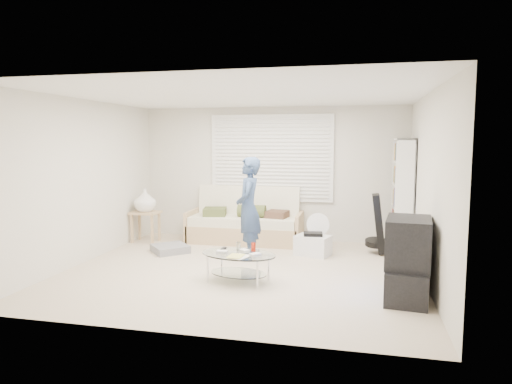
% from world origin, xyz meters
% --- Properties ---
extents(ground, '(5.00, 5.00, 0.00)m').
position_xyz_m(ground, '(0.00, 0.00, 0.00)').
color(ground, '#B9A990').
rests_on(ground, ground).
extents(room_shell, '(5.02, 4.52, 2.51)m').
position_xyz_m(room_shell, '(0.00, 0.48, 1.63)').
color(room_shell, beige).
rests_on(room_shell, ground).
extents(window_blinds, '(2.32, 0.08, 1.62)m').
position_xyz_m(window_blinds, '(0.00, 2.20, 1.55)').
color(window_blinds, silver).
rests_on(window_blinds, ground).
extents(futon_sofa, '(2.09, 0.85, 1.02)m').
position_xyz_m(futon_sofa, '(-0.42, 1.87, 0.34)').
color(futon_sofa, tan).
rests_on(futon_sofa, ground).
extents(grey_floor_pillow, '(0.76, 0.76, 0.12)m').
position_xyz_m(grey_floor_pillow, '(-1.46, 0.80, 0.06)').
color(grey_floor_pillow, slate).
rests_on(grey_floor_pillow, ground).
extents(side_table, '(0.50, 0.40, 0.99)m').
position_xyz_m(side_table, '(-2.22, 1.44, 0.74)').
color(side_table, tan).
rests_on(side_table, ground).
extents(bookshelf, '(0.30, 0.80, 1.91)m').
position_xyz_m(bookshelf, '(2.32, 1.63, 0.95)').
color(bookshelf, white).
rests_on(bookshelf, ground).
extents(guitar_case, '(0.35, 0.36, 0.98)m').
position_xyz_m(guitar_case, '(1.95, 1.47, 0.43)').
color(guitar_case, black).
rests_on(guitar_case, ground).
extents(floor_fan, '(0.39, 0.26, 0.65)m').
position_xyz_m(floor_fan, '(0.96, 1.50, 0.38)').
color(floor_fan, white).
rests_on(floor_fan, ground).
extents(storage_bin, '(0.63, 0.52, 0.38)m').
position_xyz_m(storage_bin, '(0.91, 1.14, 0.17)').
color(storage_bin, white).
rests_on(storage_bin, ground).
extents(tv_unit, '(0.58, 0.94, 0.97)m').
position_xyz_m(tv_unit, '(2.20, -0.70, 0.47)').
color(tv_unit, black).
rests_on(tv_unit, ground).
extents(coffee_table, '(1.12, 0.81, 0.50)m').
position_xyz_m(coffee_table, '(0.08, -0.50, 0.31)').
color(coffee_table, silver).
rests_on(coffee_table, ground).
extents(standing_person, '(0.47, 0.64, 1.62)m').
position_xyz_m(standing_person, '(-0.07, 0.67, 0.81)').
color(standing_person, navy).
rests_on(standing_person, ground).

